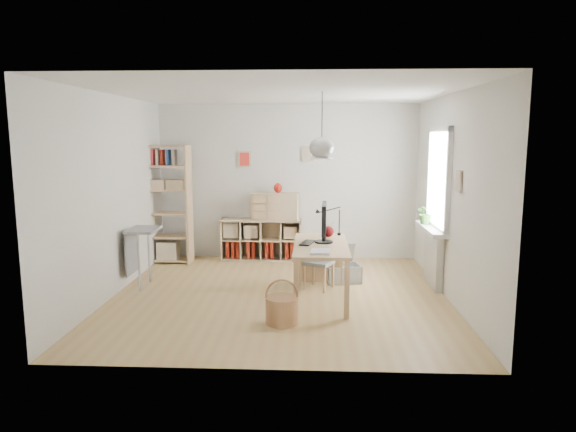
{
  "coord_description": "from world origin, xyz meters",
  "views": [
    {
      "loc": [
        0.43,
        -6.72,
        2.14
      ],
      "look_at": [
        0.1,
        0.3,
        1.05
      ],
      "focal_mm": 32.0,
      "sensor_mm": 36.0,
      "label": 1
    }
  ],
  "objects_px": {
    "tall_bookshelf": "(166,199)",
    "drawer_chest": "(275,206)",
    "desk": "(321,251)",
    "chair": "(320,259)",
    "monitor": "(324,221)",
    "cube_shelf": "(260,242)",
    "storage_chest": "(342,270)"
  },
  "relations": [
    {
      "from": "tall_bookshelf",
      "to": "storage_chest",
      "type": "xyz_separation_m",
      "value": [
        2.93,
        -1.04,
        -0.91
      ]
    },
    {
      "from": "tall_bookshelf",
      "to": "drawer_chest",
      "type": "relative_size",
      "value": 2.49
    },
    {
      "from": "tall_bookshelf",
      "to": "chair",
      "type": "xyz_separation_m",
      "value": [
        2.59,
        -1.42,
        -0.67
      ]
    },
    {
      "from": "desk",
      "to": "monitor",
      "type": "distance_m",
      "value": 0.4
    },
    {
      "from": "desk",
      "to": "chair",
      "type": "xyz_separation_m",
      "value": [
        0.0,
        0.53,
        -0.24
      ]
    },
    {
      "from": "chair",
      "to": "monitor",
      "type": "relative_size",
      "value": 1.23
    },
    {
      "from": "cube_shelf",
      "to": "drawer_chest",
      "type": "relative_size",
      "value": 1.74
    },
    {
      "from": "storage_chest",
      "to": "monitor",
      "type": "xyz_separation_m",
      "value": [
        -0.3,
        -0.8,
        0.87
      ]
    },
    {
      "from": "tall_bookshelf",
      "to": "chair",
      "type": "height_order",
      "value": "tall_bookshelf"
    },
    {
      "from": "chair",
      "to": "tall_bookshelf",
      "type": "bearing_deg",
      "value": 175.99
    },
    {
      "from": "storage_chest",
      "to": "drawer_chest",
      "type": "xyz_separation_m",
      "value": [
        -1.1,
        1.28,
        0.77
      ]
    },
    {
      "from": "cube_shelf",
      "to": "tall_bookshelf",
      "type": "height_order",
      "value": "tall_bookshelf"
    },
    {
      "from": "storage_chest",
      "to": "drawer_chest",
      "type": "relative_size",
      "value": 0.81
    },
    {
      "from": "cube_shelf",
      "to": "monitor",
      "type": "height_order",
      "value": "monitor"
    },
    {
      "from": "cube_shelf",
      "to": "drawer_chest",
      "type": "bearing_deg",
      "value": -8.84
    },
    {
      "from": "tall_bookshelf",
      "to": "monitor",
      "type": "xyz_separation_m",
      "value": [
        2.63,
        -1.85,
        -0.04
      ]
    },
    {
      "from": "tall_bookshelf",
      "to": "storage_chest",
      "type": "height_order",
      "value": "tall_bookshelf"
    },
    {
      "from": "storage_chest",
      "to": "monitor",
      "type": "distance_m",
      "value": 1.22
    },
    {
      "from": "desk",
      "to": "drawer_chest",
      "type": "relative_size",
      "value": 1.87
    },
    {
      "from": "desk",
      "to": "drawer_chest",
      "type": "distance_m",
      "value": 2.34
    },
    {
      "from": "chair",
      "to": "monitor",
      "type": "bearing_deg",
      "value": -60.07
    },
    {
      "from": "tall_bookshelf",
      "to": "cube_shelf",
      "type": "bearing_deg",
      "value": 10.19
    },
    {
      "from": "desk",
      "to": "cube_shelf",
      "type": "height_order",
      "value": "desk"
    },
    {
      "from": "desk",
      "to": "cube_shelf",
      "type": "bearing_deg",
      "value": 114.61
    },
    {
      "from": "chair",
      "to": "monitor",
      "type": "distance_m",
      "value": 0.76
    },
    {
      "from": "tall_bookshelf",
      "to": "monitor",
      "type": "height_order",
      "value": "tall_bookshelf"
    },
    {
      "from": "tall_bookshelf",
      "to": "drawer_chest",
      "type": "distance_m",
      "value": 1.85
    },
    {
      "from": "storage_chest",
      "to": "monitor",
      "type": "height_order",
      "value": "monitor"
    },
    {
      "from": "tall_bookshelf",
      "to": "chair",
      "type": "bearing_deg",
      "value": -28.68
    },
    {
      "from": "tall_bookshelf",
      "to": "monitor",
      "type": "bearing_deg",
      "value": -35.09
    },
    {
      "from": "storage_chest",
      "to": "monitor",
      "type": "bearing_deg",
      "value": -121.46
    },
    {
      "from": "cube_shelf",
      "to": "monitor",
      "type": "distance_m",
      "value": 2.49
    }
  ]
}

